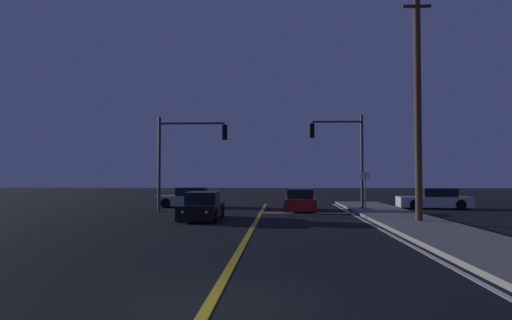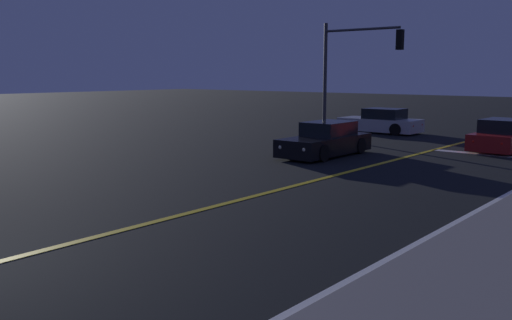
% 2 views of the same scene
% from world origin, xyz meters
% --- Properties ---
extents(ground_plane, '(160.00, 160.00, 0.00)m').
position_xyz_m(ground_plane, '(0.00, 0.00, 0.00)').
color(ground_plane, black).
extents(sidewalk_right, '(3.20, 38.65, 0.15)m').
position_xyz_m(sidewalk_right, '(6.96, 10.74, 0.07)').
color(sidewalk_right, gray).
rests_on(sidewalk_right, ground).
extents(lane_line_center, '(0.20, 36.50, 0.01)m').
position_xyz_m(lane_line_center, '(0.00, 10.74, 0.01)').
color(lane_line_center, gold).
rests_on(lane_line_center, ground).
extents(lane_line_edge_right, '(0.16, 36.50, 0.01)m').
position_xyz_m(lane_line_edge_right, '(5.11, 10.74, 0.01)').
color(lane_line_edge_right, white).
rests_on(lane_line_edge_right, ground).
extents(stop_bar, '(5.36, 0.50, 0.01)m').
position_xyz_m(stop_bar, '(2.68, 19.97, 0.01)').
color(stop_bar, white).
rests_on(stop_bar, ground).
extents(car_parked_curb_black, '(1.85, 4.58, 1.34)m').
position_xyz_m(car_parked_curb_black, '(-2.68, 15.62, 0.58)').
color(car_parked_curb_black, black).
rests_on(car_parked_curb_black, ground).
extents(car_distant_tail_red, '(1.97, 4.33, 1.34)m').
position_xyz_m(car_distant_tail_red, '(2.32, 21.76, 0.58)').
color(car_distant_tail_red, maroon).
rests_on(car_distant_tail_red, ground).
extents(car_mid_block_white, '(4.67, 2.07, 1.34)m').
position_xyz_m(car_mid_block_white, '(11.19, 24.30, 0.58)').
color(car_mid_block_white, silver).
rests_on(car_mid_block_white, ground).
extents(car_following_oncoming_silver, '(4.45, 2.02, 1.34)m').
position_xyz_m(car_following_oncoming_silver, '(-5.13, 25.00, 0.58)').
color(car_following_oncoming_silver, '#B2B5BA').
rests_on(car_following_oncoming_silver, ground).
extents(traffic_signal_near_right, '(3.29, 0.28, 5.90)m').
position_xyz_m(traffic_signal_near_right, '(5.03, 22.27, 3.89)').
color(traffic_signal_near_right, '#38383D').
rests_on(traffic_signal_near_right, ground).
extents(traffic_signal_far_left, '(4.20, 0.28, 5.69)m').
position_xyz_m(traffic_signal_far_left, '(-4.65, 20.87, 3.82)').
color(traffic_signal_far_left, '#38383D').
rests_on(traffic_signal_far_left, ground).
extents(utility_pole_right, '(1.48, 0.31, 11.14)m').
position_xyz_m(utility_pole_right, '(7.26, 13.92, 5.73)').
color(utility_pole_right, '#4C3823').
rests_on(utility_pole_right, ground).
extents(street_sign_corner, '(0.56, 0.06, 2.38)m').
position_xyz_m(street_sign_corner, '(5.86, 19.47, 1.60)').
color(street_sign_corner, slate).
rests_on(street_sign_corner, ground).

